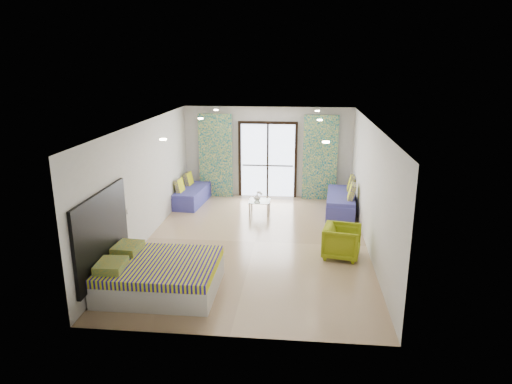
# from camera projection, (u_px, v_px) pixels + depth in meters

# --- Properties ---
(floor) EXTENTS (5.00, 7.50, 0.01)m
(floor) POSITION_uv_depth(u_px,v_px,m) (255.00, 242.00, 10.42)
(floor) COLOR #997B5B
(floor) RESTS_ON ground
(ceiling) EXTENTS (5.00, 7.50, 0.01)m
(ceiling) POSITION_uv_depth(u_px,v_px,m) (255.00, 124.00, 9.67)
(ceiling) COLOR silver
(ceiling) RESTS_ON ground
(wall_back) EXTENTS (5.00, 0.01, 2.70)m
(wall_back) POSITION_uv_depth(u_px,v_px,m) (268.00, 152.00, 13.63)
(wall_back) COLOR silver
(wall_back) RESTS_ON ground
(wall_front) EXTENTS (5.00, 0.01, 2.70)m
(wall_front) POSITION_uv_depth(u_px,v_px,m) (228.00, 254.00, 6.46)
(wall_front) COLOR silver
(wall_front) RESTS_ON ground
(wall_left) EXTENTS (0.01, 7.50, 2.70)m
(wall_left) POSITION_uv_depth(u_px,v_px,m) (145.00, 182.00, 10.28)
(wall_left) COLOR silver
(wall_left) RESTS_ON ground
(wall_right) EXTENTS (0.01, 7.50, 2.70)m
(wall_right) POSITION_uv_depth(u_px,v_px,m) (371.00, 188.00, 9.80)
(wall_right) COLOR silver
(wall_right) RESTS_ON ground
(balcony_door) EXTENTS (1.76, 0.08, 2.28)m
(balcony_door) POSITION_uv_depth(u_px,v_px,m) (268.00, 156.00, 13.63)
(balcony_door) COLOR black
(balcony_door) RESTS_ON floor
(balcony_rail) EXTENTS (1.52, 0.03, 0.04)m
(balcony_rail) POSITION_uv_depth(u_px,v_px,m) (268.00, 166.00, 13.72)
(balcony_rail) COLOR #595451
(balcony_rail) RESTS_ON balcony_door
(curtain_left) EXTENTS (1.00, 0.10, 2.50)m
(curtain_left) POSITION_uv_depth(u_px,v_px,m) (216.00, 156.00, 13.63)
(curtain_left) COLOR silver
(curtain_left) RESTS_ON floor
(curtain_right) EXTENTS (1.00, 0.10, 2.50)m
(curtain_right) POSITION_uv_depth(u_px,v_px,m) (320.00, 158.00, 13.34)
(curtain_right) COLOR silver
(curtain_right) RESTS_ON floor
(downlight_a) EXTENTS (0.12, 0.12, 0.02)m
(downlight_a) POSITION_uv_depth(u_px,v_px,m) (163.00, 139.00, 7.90)
(downlight_a) COLOR #FFE0B2
(downlight_a) RESTS_ON ceiling
(downlight_b) EXTENTS (0.12, 0.12, 0.02)m
(downlight_b) POSITION_uv_depth(u_px,v_px,m) (326.00, 142.00, 7.63)
(downlight_b) COLOR #FFE0B2
(downlight_b) RESTS_ON ceiling
(downlight_c) EXTENTS (0.12, 0.12, 0.02)m
(downlight_c) POSITION_uv_depth(u_px,v_px,m) (200.00, 119.00, 10.77)
(downlight_c) COLOR #FFE0B2
(downlight_c) RESTS_ON ceiling
(downlight_d) EXTENTS (0.12, 0.12, 0.02)m
(downlight_d) POSITION_uv_depth(u_px,v_px,m) (320.00, 120.00, 10.50)
(downlight_d) COLOR #FFE0B2
(downlight_d) RESTS_ON ceiling
(downlight_e) EXTENTS (0.12, 0.12, 0.02)m
(downlight_e) POSITION_uv_depth(u_px,v_px,m) (216.00, 110.00, 12.68)
(downlight_e) COLOR #FFE0B2
(downlight_e) RESTS_ON ceiling
(downlight_f) EXTENTS (0.12, 0.12, 0.02)m
(downlight_f) POSITION_uv_depth(u_px,v_px,m) (317.00, 111.00, 12.41)
(downlight_f) COLOR #FFE0B2
(downlight_f) RESTS_ON ceiling
(headboard) EXTENTS (0.06, 2.10, 1.50)m
(headboard) POSITION_uv_depth(u_px,v_px,m) (102.00, 234.00, 8.03)
(headboard) COLOR black
(headboard) RESTS_ON floor
(switch_plate) EXTENTS (0.02, 0.10, 0.10)m
(switch_plate) POSITION_uv_depth(u_px,v_px,m) (128.00, 211.00, 9.23)
(switch_plate) COLOR silver
(switch_plate) RESTS_ON wall_left
(bed) EXTENTS (2.02, 1.65, 0.70)m
(bed) POSITION_uv_depth(u_px,v_px,m) (159.00, 275.00, 8.15)
(bed) COLOR silver
(bed) RESTS_ON floor
(daybed_left) EXTENTS (0.80, 1.72, 0.83)m
(daybed_left) POSITION_uv_depth(u_px,v_px,m) (192.00, 195.00, 13.16)
(daybed_left) COLOR #42429E
(daybed_left) RESTS_ON floor
(daybed_right) EXTENTS (0.89, 1.96, 0.94)m
(daybed_right) POSITION_uv_depth(u_px,v_px,m) (341.00, 202.00, 12.37)
(daybed_right) COLOR #42429E
(daybed_right) RESTS_ON floor
(coffee_table) EXTENTS (0.57, 0.57, 0.65)m
(coffee_table) POSITION_uv_depth(u_px,v_px,m) (260.00, 202.00, 12.25)
(coffee_table) COLOR silver
(coffee_table) RESTS_ON floor
(vase) EXTENTS (0.21, 0.22, 0.18)m
(vase) POSITION_uv_depth(u_px,v_px,m) (257.00, 197.00, 12.24)
(vase) COLOR white
(vase) RESTS_ON coffee_table
(armchair) EXTENTS (0.82, 0.86, 0.76)m
(armchair) POSITION_uv_depth(u_px,v_px,m) (342.00, 240.00, 9.52)
(armchair) COLOR #8E9E14
(armchair) RESTS_ON floor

